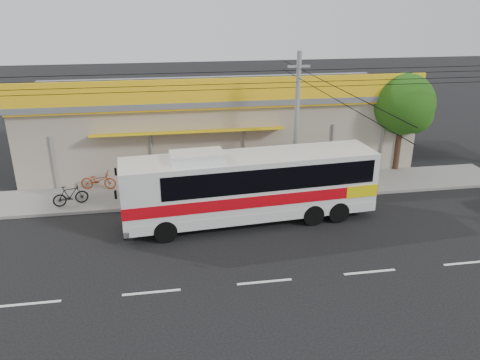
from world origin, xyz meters
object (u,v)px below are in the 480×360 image
object	(u,v)px
coach_bus	(254,183)
utility_pole	(298,78)
motorbike_dark	(70,195)
tree_near	(405,106)
motorbike_red	(98,180)

from	to	relation	value
coach_bus	utility_pole	distance (m)	5.64
motorbike_dark	tree_near	xyz separation A→B (m)	(18.01, 2.23, 3.23)
utility_pole	tree_near	size ratio (longest dim) A/B	5.94
coach_bus	motorbike_red	bearing A→B (deg)	143.09
utility_pole	tree_near	world-z (taller)	utility_pole
coach_bus	motorbike_dark	bearing A→B (deg)	157.08
motorbike_red	utility_pole	size ratio (longest dim) A/B	0.05
coach_bus	motorbike_dark	xyz separation A→B (m)	(-8.47, 2.80, -1.21)
coach_bus	motorbike_dark	world-z (taller)	coach_bus
coach_bus	tree_near	distance (m)	10.98
utility_pole	coach_bus	bearing A→B (deg)	-132.95
coach_bus	motorbike_red	size ratio (longest dim) A/B	6.24
motorbike_red	tree_near	distance (m)	17.24
motorbike_red	motorbike_dark	size ratio (longest dim) A/B	1.10
motorbike_red	utility_pole	xyz separation A→B (m)	(10.03, -1.82, 5.32)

